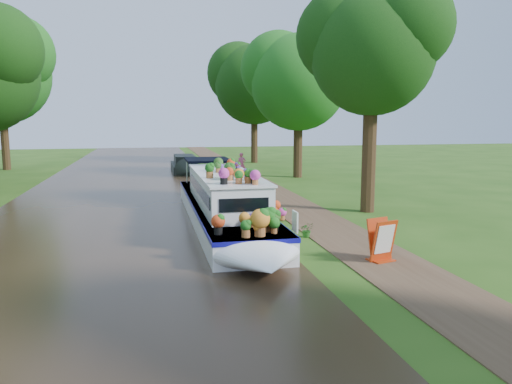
% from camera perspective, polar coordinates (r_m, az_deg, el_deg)
% --- Properties ---
extents(ground, '(100.00, 100.00, 0.00)m').
position_cam_1_polar(ground, '(16.62, 4.94, -4.63)').
color(ground, '#274C13').
rests_on(ground, ground).
extents(canal_water, '(10.00, 100.00, 0.02)m').
position_cam_1_polar(canal_water, '(15.96, -16.23, -5.45)').
color(canal_water, black).
rests_on(canal_water, ground).
extents(towpath, '(2.20, 100.00, 0.03)m').
position_cam_1_polar(towpath, '(17.00, 8.82, -4.35)').
color(towpath, '#4A3422').
rests_on(towpath, ground).
extents(plant_boat, '(2.29, 13.52, 2.24)m').
position_cam_1_polar(plant_boat, '(17.26, -3.52, -1.24)').
color(plant_boat, white).
rests_on(plant_boat, canal_water).
extents(tree_near_overhang, '(5.52, 5.28, 8.99)m').
position_cam_1_polar(tree_near_overhang, '(20.62, 13.08, 16.18)').
color(tree_near_overhang, '#311F10').
rests_on(tree_near_overhang, ground).
extents(tree_near_mid, '(6.90, 6.60, 9.40)m').
position_cam_1_polar(tree_near_mid, '(32.04, 4.84, 13.22)').
color(tree_near_mid, '#311F10').
rests_on(tree_near_mid, ground).
extents(tree_near_far, '(7.59, 7.26, 10.30)m').
position_cam_1_polar(tree_near_far, '(42.60, -0.25, 12.88)').
color(tree_near_far, '#311F10').
rests_on(tree_near_far, ground).
extents(tree_far_d, '(8.05, 7.70, 10.85)m').
position_cam_1_polar(tree_far_d, '(41.03, -27.25, 12.63)').
color(tree_far_d, '#311F10').
rests_on(tree_far_d, ground).
extents(second_boat, '(1.74, 6.02, 1.17)m').
position_cam_1_polar(second_boat, '(35.41, -8.17, 3.05)').
color(second_boat, black).
rests_on(second_boat, canal_water).
extents(sandwich_board, '(0.74, 0.72, 1.11)m').
position_cam_1_polar(sandwich_board, '(13.54, 14.18, -5.57)').
color(sandwich_board, '#B5300C').
rests_on(sandwich_board, towpath).
extents(pedestrian_pink, '(0.60, 0.44, 1.50)m').
position_cam_1_polar(pedestrian_pink, '(32.45, -1.66, 3.18)').
color(pedestrian_pink, '#D4578C').
rests_on(pedestrian_pink, towpath).
extents(verge_plant, '(0.46, 0.41, 0.48)m').
position_cam_1_polar(verge_plant, '(15.95, 5.84, -4.31)').
color(verge_plant, '#26611D').
rests_on(verge_plant, ground).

